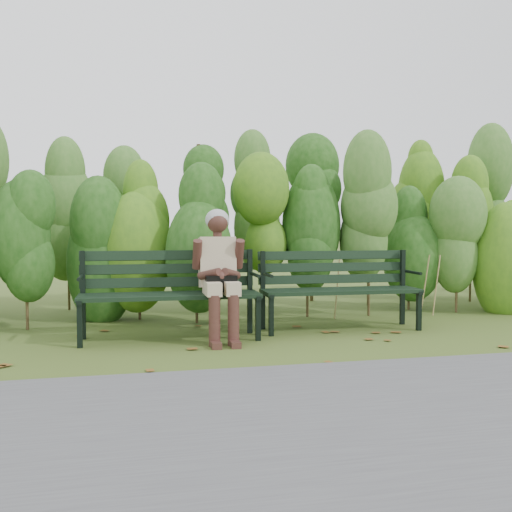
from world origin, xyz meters
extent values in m
plane|color=#44561E|center=(0.00, 0.00, 0.00)|extent=(80.00, 80.00, 0.00)
cube|color=#474749|center=(0.00, -2.20, 0.01)|extent=(60.00, 2.50, 0.01)
cylinder|color=#47381E|center=(-2.14, 1.30, 0.40)|extent=(0.03, 0.03, 0.80)
ellipsoid|color=#3D6E1B|center=(-2.14, 1.30, 1.04)|extent=(0.64, 0.64, 1.44)
cylinder|color=#47381E|center=(-1.53, 1.30, 0.40)|extent=(0.03, 0.03, 0.80)
ellipsoid|color=#3D6E1B|center=(-1.53, 1.30, 1.04)|extent=(0.64, 0.64, 1.44)
cylinder|color=#47381E|center=(-0.92, 1.30, 0.40)|extent=(0.03, 0.03, 0.80)
ellipsoid|color=#3D6E1B|center=(-0.92, 1.30, 1.04)|extent=(0.64, 0.64, 1.44)
cylinder|color=#47381E|center=(-0.31, 1.30, 0.40)|extent=(0.03, 0.03, 0.80)
ellipsoid|color=#3D6E1B|center=(-0.31, 1.30, 1.04)|extent=(0.64, 0.64, 1.44)
cylinder|color=#47381E|center=(0.31, 1.30, 0.40)|extent=(0.03, 0.03, 0.80)
ellipsoid|color=#3D6E1B|center=(0.31, 1.30, 1.04)|extent=(0.64, 0.64, 1.44)
cylinder|color=#47381E|center=(0.92, 1.30, 0.40)|extent=(0.03, 0.03, 0.80)
ellipsoid|color=#3D6E1B|center=(0.92, 1.30, 1.04)|extent=(0.64, 0.64, 1.44)
cylinder|color=#47381E|center=(1.53, 1.30, 0.40)|extent=(0.03, 0.03, 0.80)
ellipsoid|color=#3D6E1B|center=(1.53, 1.30, 1.04)|extent=(0.64, 0.64, 1.44)
cylinder|color=#47381E|center=(2.14, 1.30, 0.40)|extent=(0.03, 0.03, 0.80)
ellipsoid|color=#3D6E1B|center=(2.14, 1.30, 1.04)|extent=(0.64, 0.64, 1.44)
cylinder|color=#47381E|center=(2.75, 1.30, 0.40)|extent=(0.03, 0.03, 0.80)
ellipsoid|color=#3D6E1B|center=(2.75, 1.30, 1.04)|extent=(0.64, 0.64, 1.44)
cylinder|color=#47381E|center=(3.36, 1.30, 0.40)|extent=(0.03, 0.03, 0.80)
ellipsoid|color=#3D6E1B|center=(3.36, 1.30, 1.04)|extent=(0.64, 0.64, 1.44)
cylinder|color=#47381E|center=(-1.92, 2.30, 0.55)|extent=(0.04, 0.04, 1.10)
ellipsoid|color=#1A4611|center=(-1.92, 2.30, 1.43)|extent=(0.70, 0.70, 1.98)
cylinder|color=#47381E|center=(-1.15, 2.30, 0.55)|extent=(0.04, 0.04, 1.10)
ellipsoid|color=#1A4611|center=(-1.15, 2.30, 1.43)|extent=(0.70, 0.70, 1.98)
cylinder|color=#47381E|center=(-0.38, 2.30, 0.55)|extent=(0.04, 0.04, 1.10)
ellipsoid|color=#1A4611|center=(-0.38, 2.30, 1.43)|extent=(0.70, 0.70, 1.98)
cylinder|color=#47381E|center=(0.38, 2.30, 0.55)|extent=(0.04, 0.04, 1.10)
ellipsoid|color=#1A4611|center=(0.38, 2.30, 1.43)|extent=(0.70, 0.70, 1.98)
cylinder|color=#47381E|center=(1.15, 2.30, 0.55)|extent=(0.04, 0.04, 1.10)
ellipsoid|color=#1A4611|center=(1.15, 2.30, 1.43)|extent=(0.70, 0.70, 1.98)
cylinder|color=#47381E|center=(1.92, 2.30, 0.55)|extent=(0.04, 0.04, 1.10)
ellipsoid|color=#1A4611|center=(1.92, 2.30, 1.43)|extent=(0.70, 0.70, 1.98)
cylinder|color=#47381E|center=(2.69, 2.30, 0.55)|extent=(0.04, 0.04, 1.10)
ellipsoid|color=#1A4611|center=(2.69, 2.30, 1.43)|extent=(0.70, 0.70, 1.98)
cylinder|color=#47381E|center=(3.46, 2.30, 0.55)|extent=(0.04, 0.04, 1.10)
ellipsoid|color=#1A4611|center=(3.46, 2.30, 1.43)|extent=(0.70, 0.70, 1.98)
cube|color=brown|center=(-0.99, -0.74, 0.00)|extent=(0.11, 0.11, 0.01)
cube|color=brown|center=(1.53, -0.04, 0.00)|extent=(0.11, 0.09, 0.01)
cube|color=brown|center=(2.30, -0.16, 0.00)|extent=(0.10, 0.11, 0.01)
cube|color=brown|center=(-2.20, 0.13, 0.00)|extent=(0.11, 0.11, 0.01)
cube|color=brown|center=(-0.11, 0.09, 0.00)|extent=(0.10, 0.09, 0.01)
cube|color=brown|center=(-1.48, -0.21, 0.00)|extent=(0.10, 0.09, 0.01)
cube|color=brown|center=(0.53, -0.68, 0.00)|extent=(0.07, 0.09, 0.01)
cube|color=brown|center=(-0.43, 0.92, 0.00)|extent=(0.10, 0.08, 0.01)
cube|color=brown|center=(0.93, 0.87, 0.00)|extent=(0.11, 0.11, 0.01)
cube|color=brown|center=(0.07, -0.07, 0.00)|extent=(0.10, 0.08, 0.01)
cube|color=brown|center=(-0.25, -1.03, 0.00)|extent=(0.09, 0.11, 0.01)
cube|color=brown|center=(-1.73, -0.11, 0.00)|extent=(0.11, 0.11, 0.01)
cube|color=brown|center=(-2.30, 0.76, 0.00)|extent=(0.10, 0.09, 0.01)
cube|color=brown|center=(1.21, -0.22, 0.00)|extent=(0.09, 0.11, 0.01)
cube|color=brown|center=(-0.43, -0.86, 0.00)|extent=(0.09, 0.11, 0.01)
cube|color=brown|center=(0.57, 0.40, 0.00)|extent=(0.11, 0.10, 0.01)
cube|color=brown|center=(-1.94, -0.53, 0.00)|extent=(0.11, 0.09, 0.01)
cube|color=brown|center=(1.94, 0.47, 0.00)|extent=(0.07, 0.09, 0.01)
cube|color=brown|center=(-0.18, -0.84, 0.00)|extent=(0.10, 0.11, 0.01)
cube|color=brown|center=(0.77, -0.18, 0.00)|extent=(0.10, 0.09, 0.01)
cube|color=brown|center=(-0.94, -1.01, 0.00)|extent=(0.11, 0.09, 0.01)
cube|color=black|center=(-0.81, 0.12, 0.40)|extent=(1.62, 0.14, 0.04)
cube|color=black|center=(-0.81, 0.23, 0.40)|extent=(1.62, 0.14, 0.04)
cube|color=black|center=(-0.81, 0.35, 0.40)|extent=(1.62, 0.14, 0.04)
cube|color=black|center=(-0.81, 0.46, 0.40)|extent=(1.62, 0.14, 0.04)
cube|color=black|center=(-0.80, 0.54, 0.50)|extent=(1.62, 0.09, 0.09)
cube|color=black|center=(-0.80, 0.56, 0.63)|extent=(1.62, 0.09, 0.09)
cube|color=black|center=(-0.80, 0.57, 0.75)|extent=(1.62, 0.09, 0.09)
cube|color=black|center=(-1.59, 0.13, 0.20)|extent=(0.05, 0.05, 0.40)
cube|color=black|center=(-1.58, 0.52, 0.40)|extent=(0.05, 0.05, 0.81)
cube|color=black|center=(-1.58, 0.31, 0.39)|extent=(0.06, 0.45, 0.04)
cylinder|color=black|center=(-1.58, 0.27, 0.58)|extent=(0.04, 0.34, 0.03)
cube|color=black|center=(-0.04, 0.09, 0.20)|extent=(0.05, 0.05, 0.40)
cube|color=black|center=(-0.03, 0.48, 0.40)|extent=(0.05, 0.05, 0.81)
cube|color=black|center=(-0.04, 0.27, 0.39)|extent=(0.06, 0.45, 0.04)
cylinder|color=black|center=(-0.04, 0.23, 0.58)|extent=(0.04, 0.34, 0.03)
cube|color=black|center=(0.88, 0.26, 0.39)|extent=(1.57, 0.14, 0.03)
cube|color=black|center=(0.88, 0.37, 0.39)|extent=(1.57, 0.14, 0.03)
cube|color=black|center=(0.88, 0.48, 0.39)|extent=(1.57, 0.14, 0.03)
cube|color=black|center=(0.89, 0.59, 0.39)|extent=(1.57, 0.14, 0.03)
cube|color=black|center=(0.89, 0.67, 0.49)|extent=(1.57, 0.10, 0.09)
cube|color=black|center=(0.89, 0.68, 0.61)|extent=(1.57, 0.10, 0.09)
cube|color=black|center=(0.89, 0.70, 0.73)|extent=(1.57, 0.10, 0.09)
cube|color=black|center=(0.13, 0.28, 0.20)|extent=(0.04, 0.04, 0.39)
cube|color=black|center=(0.14, 0.65, 0.39)|extent=(0.04, 0.04, 0.78)
cube|color=black|center=(0.13, 0.45, 0.37)|extent=(0.06, 0.44, 0.03)
cylinder|color=black|center=(0.13, 0.41, 0.57)|extent=(0.04, 0.33, 0.03)
cube|color=black|center=(1.62, 0.23, 0.20)|extent=(0.04, 0.04, 0.39)
cube|color=black|center=(1.63, 0.60, 0.39)|extent=(0.04, 0.04, 0.78)
cube|color=black|center=(1.63, 0.40, 0.37)|extent=(0.06, 0.44, 0.03)
cylinder|color=black|center=(1.63, 0.36, 0.57)|extent=(0.04, 0.33, 0.03)
cube|color=tan|center=(-0.46, 0.09, 0.49)|extent=(0.14, 0.39, 0.12)
cube|color=tan|center=(-0.30, 0.08, 0.49)|extent=(0.14, 0.39, 0.12)
cylinder|color=#43231D|center=(-0.46, -0.07, 0.22)|extent=(0.10, 0.10, 0.44)
cylinder|color=#43231D|center=(-0.30, -0.07, 0.22)|extent=(0.10, 0.10, 0.44)
cube|color=#43231D|center=(-0.47, -0.14, 0.03)|extent=(0.09, 0.19, 0.06)
cube|color=#43231D|center=(-0.30, -0.14, 0.03)|extent=(0.09, 0.19, 0.06)
cube|color=tan|center=(-0.37, 0.33, 0.70)|extent=(0.34, 0.24, 0.48)
cylinder|color=#43231D|center=(-0.37, 0.32, 0.95)|extent=(0.08, 0.08, 0.09)
sphere|color=#43231D|center=(-0.37, 0.31, 1.06)|extent=(0.19, 0.19, 0.19)
ellipsoid|color=gray|center=(-0.37, 0.33, 1.09)|extent=(0.22, 0.21, 0.20)
cylinder|color=#43231D|center=(-0.57, 0.27, 0.78)|extent=(0.09, 0.19, 0.28)
cylinder|color=#43231D|center=(-0.18, 0.26, 0.78)|extent=(0.09, 0.19, 0.28)
cylinder|color=#43231D|center=(-0.47, 0.14, 0.61)|extent=(0.21, 0.24, 0.12)
cylinder|color=#43231D|center=(-0.28, 0.14, 0.61)|extent=(0.21, 0.24, 0.12)
sphere|color=#43231D|center=(-0.38, 0.09, 0.59)|extent=(0.10, 0.10, 0.10)
cube|color=black|center=(-0.38, 0.09, 0.52)|extent=(0.28, 0.12, 0.15)
camera|label=1|loc=(-1.29, -5.10, 1.04)|focal=42.00mm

